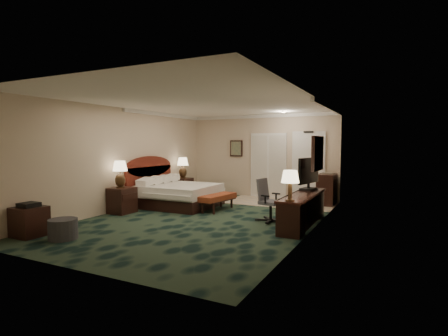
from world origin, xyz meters
The scene contains 26 objects.
floor centered at (0.00, 0.00, 0.00)m, with size 5.00×7.50×0.00m, color black.
ceiling centered at (0.00, 0.00, 2.70)m, with size 5.00×7.50×0.00m, color white.
wall_back centered at (0.00, 3.75, 1.35)m, with size 5.00×0.00×2.70m, color beige.
wall_front centered at (0.00, -3.75, 1.35)m, with size 5.00×0.00×2.70m, color beige.
wall_left centered at (-2.50, 0.00, 1.35)m, with size 0.00×7.50×2.70m, color beige.
wall_right centered at (2.50, 0.00, 1.35)m, with size 0.00×7.50×2.70m, color beige.
crown_molding centered at (0.00, 0.00, 2.65)m, with size 5.00×7.50×0.10m, color white, non-canonical shape.
tile_patch centered at (0.90, 2.90, 0.01)m, with size 3.20×1.70×0.01m, color #AF9F92.
headboard centered at (-2.44, 1.00, 0.70)m, with size 0.12×2.00×1.40m, color #4B180C, non-canonical shape.
entry_door centered at (1.55, 3.72, 1.05)m, with size 1.02×0.06×2.18m, color white.
closet_doors centered at (0.25, 3.71, 1.05)m, with size 1.20×0.06×2.10m, color silver.
wall_art centered at (-0.90, 3.71, 1.60)m, with size 0.45×0.06×0.55m, color #416056.
wall_mirror centered at (2.46, 0.60, 1.55)m, with size 0.05×0.95×0.75m, color white.
bed centered at (-1.43, 1.06, 0.31)m, with size 1.93×1.79×0.61m, color silver.
nightstand_near centered at (-2.22, -0.38, 0.32)m, with size 0.52×0.59×0.65m, color black.
nightstand_far centered at (-2.22, 2.41, 0.32)m, with size 0.51×0.59×0.64m, color black.
lamp_near centered at (-2.23, -0.42, 0.99)m, with size 0.36×0.36×0.68m, color black, non-canonical shape.
lamp_far centered at (-2.20, 2.39, 0.98)m, with size 0.36×0.36×0.67m, color black, non-canonical shape.
bed_bench centered at (-0.21, 1.01, 0.21)m, with size 0.43×1.24×0.42m, color maroon.
ottoman centered at (-1.48, -2.73, 0.19)m, with size 0.52×0.52×0.37m, color #2B2B32.
side_table centered at (-2.21, -2.89, 0.28)m, with size 0.52×0.52×0.57m, color black.
desk centered at (2.22, 0.32, 0.34)m, with size 0.51×2.37×0.68m, color black.
tv centered at (2.19, 0.98, 1.06)m, with size 0.08×0.97×0.75m, color black.
desk_lamp centered at (2.23, -0.73, 0.98)m, with size 0.34×0.34×0.59m, color black, non-canonical shape.
desk_chair centered at (1.50, 0.33, 0.48)m, with size 0.56×0.53×0.97m, color #4D4B59, non-canonical shape.
minibar centered at (2.22, 3.20, 0.44)m, with size 0.47×0.84×0.89m, color black.
Camera 1 is at (4.02, -7.09, 1.76)m, focal length 28.00 mm.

